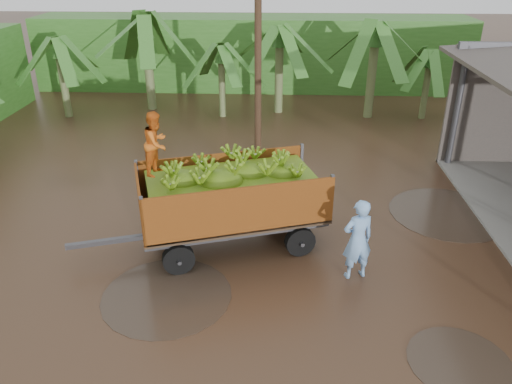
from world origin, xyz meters
TOP-DOWN VIEW (x-y plane):
  - ground at (0.00, 0.00)m, footprint 100.00×100.00m
  - hedge_north at (-2.00, 16.00)m, footprint 22.00×3.00m
  - banana_trailer at (-1.68, 0.25)m, footprint 6.18×3.38m
  - man_blue at (1.24, -1.01)m, footprint 0.82×0.66m
  - utility_pole at (-1.29, 6.76)m, footprint 1.20×0.24m
  - banana_plants at (-5.34, 6.95)m, footprint 24.56×20.98m

SIDE VIEW (x-z plane):
  - ground at x=0.00m, z-range 0.00..0.00m
  - man_blue at x=1.24m, z-range 0.00..1.94m
  - banana_trailer at x=-1.68m, z-range -0.42..3.09m
  - hedge_north at x=-2.00m, z-range 0.00..3.60m
  - banana_plants at x=-5.34m, z-range -0.29..4.03m
  - utility_pole at x=-1.29m, z-range 0.06..8.33m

